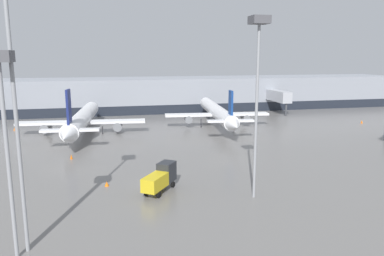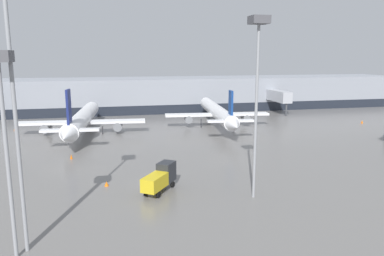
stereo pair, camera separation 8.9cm
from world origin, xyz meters
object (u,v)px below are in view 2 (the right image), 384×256
Objects in this scene: apron_light_mast_0 at (7,19)px; apron_light_mast_2 at (1,94)px; traffic_cone_3 at (107,184)px; traffic_cone_0 at (71,157)px; parked_jet_2 at (217,112)px; apron_light_mast_1 at (258,57)px; parked_jet_0 at (82,119)px; traffic_cone_2 at (15,129)px; traffic_cone_4 at (362,122)px; service_truck_1 at (160,177)px.

apron_light_mast_0 is 1.49× the size of apron_light_mast_2.
traffic_cone_0 is at bearing 110.75° from traffic_cone_3.
parked_jet_2 is 40.71m from traffic_cone_3.
traffic_cone_3 is 0.03× the size of apron_light_mast_1.
apron_light_mast_1 reaches higher than traffic_cone_0.
parked_jet_0 reaches higher than traffic_cone_3.
traffic_cone_2 is 56.23m from apron_light_mast_0.
traffic_cone_0 is 1.21× the size of traffic_cone_3.
traffic_cone_4 is at bearing 34.96° from apron_light_mast_2.
parked_jet_2 is 1.64× the size of apron_light_mast_0.
apron_light_mast_1 is (33.54, -45.54, 14.53)m from traffic_cone_2.
parked_jet_0 is at bearing 177.90° from traffic_cone_4.
traffic_cone_2 is at bearing 126.38° from apron_light_mast_1.
traffic_cone_0 is at bearing -165.09° from traffic_cone_4.
traffic_cone_3 is at bearing 65.34° from apron_light_mast_2.
parked_jet_2 is (27.81, 1.30, 0.31)m from parked_jet_0.
apron_light_mast_2 reaches higher than traffic_cone_2.
apron_light_mast_0 reaches higher than traffic_cone_3.
apron_light_mast_2 is at bearing -161.17° from apron_light_mast_1.
parked_jet_2 is 33.44m from traffic_cone_4.
service_truck_1 is 0.29× the size of apron_light_mast_1.
parked_jet_2 is 54.23× the size of traffic_cone_0.
traffic_cone_3 is 22.35m from apron_light_mast_1.
traffic_cone_0 is 0.04× the size of apron_light_mast_1.
parked_jet_2 is 57.25m from apron_light_mast_0.
service_truck_1 is 0.24× the size of apron_light_mast_0.
parked_jet_0 reaches higher than traffic_cone_0.
apron_light_mast_1 reaches higher than parked_jet_2.
apron_light_mast_2 is at bearing -123.59° from apron_light_mast_0.
traffic_cone_4 is 78.16m from apron_light_mast_2.
traffic_cone_2 is 0.03× the size of apron_light_mast_1.
traffic_cone_0 is at bearing 86.49° from apron_light_mast_2.
apron_light_mast_1 reaches higher than traffic_cone_4.
parked_jet_2 is at bearing -82.24° from parked_jet_0.
service_truck_1 is 6.76m from traffic_cone_3.
traffic_cone_0 is (-28.45, -19.94, -2.82)m from parked_jet_2.
apron_light_mast_1 is (-8.02, -40.24, 11.66)m from parked_jet_2.
apron_light_mast_1 is at bearing -53.62° from traffic_cone_2.
apron_light_mast_2 is (-0.59, -0.89, -5.09)m from apron_light_mast_0.
apron_light_mast_2 is (-6.72, -14.62, 12.08)m from traffic_cone_3.
traffic_cone_0 is (-10.92, 16.22, -1.24)m from service_truck_1.
traffic_cone_0 is 1.16× the size of traffic_cone_2.
parked_jet_0 is 1.64× the size of apron_light_mast_0.
parked_jet_0 is 47.51m from apron_light_mast_2.
traffic_cone_2 is at bearing 89.03° from parked_jet_2.
apron_light_mast_0 is (-12.04, -10.73, 15.87)m from service_truck_1.
traffic_cone_3 is (-23.44, -33.16, -2.88)m from parked_jet_2.
traffic_cone_3 is at bearing -69.25° from traffic_cone_0.
traffic_cone_0 is 31.95m from apron_light_mast_0.
parked_jet_0 is 54.23× the size of traffic_cone_0.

